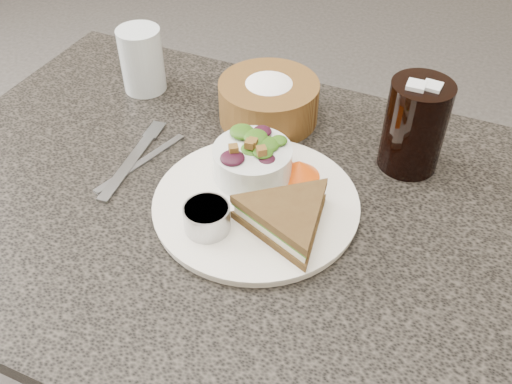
{
  "coord_description": "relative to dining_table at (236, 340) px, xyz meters",
  "views": [
    {
      "loc": [
        0.28,
        -0.54,
        1.32
      ],
      "look_at": [
        0.04,
        -0.0,
        0.78
      ],
      "focal_mm": 40.0,
      "sensor_mm": 36.0,
      "label": 1
    }
  ],
  "objects": [
    {
      "name": "sandwich",
      "position": [
        0.1,
        -0.04,
        0.41
      ],
      "size": [
        0.21,
        0.21,
        0.04
      ],
      "primitive_type": null,
      "rotation": [
        0.0,
        0.0,
        -0.38
      ],
      "color": "#483419",
      "rests_on": "dinner_plate"
    },
    {
      "name": "dressing_ramekin",
      "position": [
        0.0,
        -0.08,
        0.41
      ],
      "size": [
        0.08,
        0.08,
        0.04
      ],
      "primitive_type": "cylinder",
      "rotation": [
        0.0,
        0.0,
        -0.31
      ],
      "color": "#A4A5A7",
      "rests_on": "dinner_plate"
    },
    {
      "name": "salad_bowl",
      "position": [
        0.02,
        0.05,
        0.42
      ],
      "size": [
        0.14,
        0.14,
        0.07
      ],
      "primitive_type": null,
      "rotation": [
        0.0,
        0.0,
        0.21
      ],
      "color": "silver",
      "rests_on": "dinner_plate"
    },
    {
      "name": "knife",
      "position": [
        -0.16,
        0.01,
        0.38
      ],
      "size": [
        0.06,
        0.18,
        0.0
      ],
      "primitive_type": "cube",
      "rotation": [
        0.0,
        0.0,
        -0.27
      ],
      "color": "#92969F",
      "rests_on": "dining_table"
    },
    {
      "name": "water_glass",
      "position": [
        -0.27,
        0.2,
        0.43
      ],
      "size": [
        0.1,
        0.1,
        0.12
      ],
      "primitive_type": "cylinder",
      "rotation": [
        0.0,
        0.0,
        -0.42
      ],
      "color": "silver",
      "rests_on": "dining_table"
    },
    {
      "name": "bread_basket",
      "position": [
        -0.03,
        0.21,
        0.42
      ],
      "size": [
        0.21,
        0.21,
        0.1
      ],
      "primitive_type": null,
      "rotation": [
        0.0,
        0.0,
        0.26
      ],
      "color": "brown",
      "rests_on": "dining_table"
    },
    {
      "name": "dinner_plate",
      "position": [
        0.04,
        -0.0,
        0.38
      ],
      "size": [
        0.29,
        0.29,
        0.01
      ],
      "primitive_type": "cylinder",
      "color": "silver",
      "rests_on": "dining_table"
    },
    {
      "name": "fork",
      "position": [
        -0.18,
        0.0,
        0.38
      ],
      "size": [
        0.04,
        0.18,
        0.0
      ],
      "primitive_type": "cube",
      "rotation": [
        0.0,
        0.0,
        0.11
      ],
      "color": "gray",
      "rests_on": "dining_table"
    },
    {
      "name": "dining_table",
      "position": [
        0.0,
        0.0,
        0.0
      ],
      "size": [
        1.0,
        0.7,
        0.75
      ],
      "primitive_type": "cube",
      "color": "black",
      "rests_on": "floor"
    },
    {
      "name": "cola_glass",
      "position": [
        0.22,
        0.18,
        0.45
      ],
      "size": [
        0.11,
        0.11,
        0.16
      ],
      "primitive_type": null,
      "rotation": [
        0.0,
        0.0,
        -0.2
      ],
      "color": "black",
      "rests_on": "dining_table"
    },
    {
      "name": "orange_wedge",
      "position": [
        0.08,
        0.07,
        0.4
      ],
      "size": [
        0.09,
        0.09,
        0.03
      ],
      "primitive_type": "cone",
      "rotation": [
        0.0,
        0.0,
        0.75
      ],
      "color": "#EA4E0B",
      "rests_on": "dinner_plate"
    }
  ]
}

